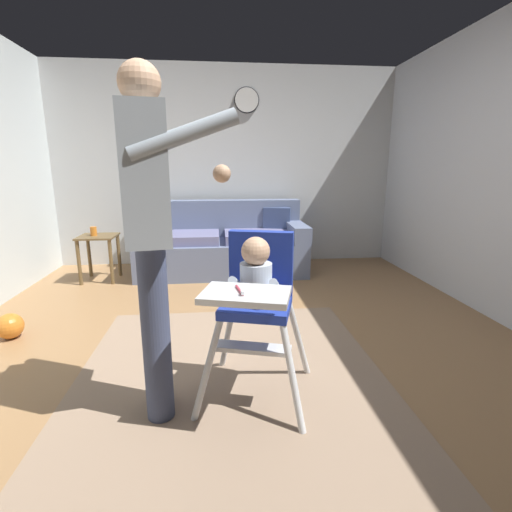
{
  "coord_description": "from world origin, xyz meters",
  "views": [
    {
      "loc": [
        -0.13,
        -2.37,
        1.28
      ],
      "look_at": [
        0.09,
        -0.24,
        0.76
      ],
      "focal_mm": 26.24,
      "sensor_mm": 36.0,
      "label": 1
    }
  ],
  "objects_px": {
    "sippy_cup": "(94,231)",
    "side_table": "(99,248)",
    "wall_clock": "(247,100)",
    "toy_ball": "(10,326)",
    "adult_standing": "(151,229)",
    "high_chair": "(257,288)",
    "couch": "(223,245)"
  },
  "relations": [
    {
      "from": "sippy_cup",
      "to": "side_table",
      "type": "bearing_deg",
      "value": -0.0
    },
    {
      "from": "sippy_cup",
      "to": "wall_clock",
      "type": "distance_m",
      "value": 2.45
    },
    {
      "from": "side_table",
      "to": "toy_ball",
      "type": "bearing_deg",
      "value": -99.24
    },
    {
      "from": "sippy_cup",
      "to": "adult_standing",
      "type": "bearing_deg",
      "value": -66.73
    },
    {
      "from": "high_chair",
      "to": "toy_ball",
      "type": "bearing_deg",
      "value": -101.04
    },
    {
      "from": "high_chair",
      "to": "toy_ball",
      "type": "xyz_separation_m",
      "value": [
        -1.79,
        0.91,
        -0.54
      ]
    },
    {
      "from": "toy_ball",
      "to": "side_table",
      "type": "xyz_separation_m",
      "value": [
        0.24,
        1.48,
        0.28
      ]
    },
    {
      "from": "toy_ball",
      "to": "adult_standing",
      "type": "bearing_deg",
      "value": -38.01
    },
    {
      "from": "toy_ball",
      "to": "sippy_cup",
      "type": "relative_size",
      "value": 1.96
    },
    {
      "from": "couch",
      "to": "sippy_cup",
      "type": "distance_m",
      "value": 1.48
    },
    {
      "from": "high_chair",
      "to": "toy_ball",
      "type": "height_order",
      "value": "high_chair"
    },
    {
      "from": "couch",
      "to": "side_table",
      "type": "distance_m",
      "value": 1.42
    },
    {
      "from": "sippy_cup",
      "to": "wall_clock",
      "type": "bearing_deg",
      "value": 21.75
    },
    {
      "from": "side_table",
      "to": "couch",
      "type": "bearing_deg",
      "value": 9.51
    },
    {
      "from": "couch",
      "to": "wall_clock",
      "type": "bearing_deg",
      "value": 144.16
    },
    {
      "from": "toy_ball",
      "to": "couch",
      "type": "bearing_deg",
      "value": 46.3
    },
    {
      "from": "toy_ball",
      "to": "wall_clock",
      "type": "relative_size",
      "value": 0.62
    },
    {
      "from": "toy_ball",
      "to": "side_table",
      "type": "relative_size",
      "value": 0.38
    },
    {
      "from": "adult_standing",
      "to": "side_table",
      "type": "bearing_deg",
      "value": 103.5
    },
    {
      "from": "toy_ball",
      "to": "sippy_cup",
      "type": "bearing_deg",
      "value": 82.2
    },
    {
      "from": "couch",
      "to": "high_chair",
      "type": "distance_m",
      "value": 2.65
    },
    {
      "from": "side_table",
      "to": "sippy_cup",
      "type": "xyz_separation_m",
      "value": [
        -0.04,
        0.0,
        0.19
      ]
    },
    {
      "from": "couch",
      "to": "toy_ball",
      "type": "bearing_deg",
      "value": -43.7
    },
    {
      "from": "couch",
      "to": "wall_clock",
      "type": "height_order",
      "value": "wall_clock"
    },
    {
      "from": "side_table",
      "to": "adult_standing",
      "type": "bearing_deg",
      "value": -67.48
    },
    {
      "from": "couch",
      "to": "high_chair",
      "type": "relative_size",
      "value": 2.17
    },
    {
      "from": "couch",
      "to": "adult_standing",
      "type": "xyz_separation_m",
      "value": [
        -0.38,
        -2.71,
        0.65
      ]
    },
    {
      "from": "couch",
      "to": "toy_ball",
      "type": "height_order",
      "value": "couch"
    },
    {
      "from": "couch",
      "to": "high_chair",
      "type": "bearing_deg",
      "value": 3.2
    },
    {
      "from": "couch",
      "to": "sippy_cup",
      "type": "xyz_separation_m",
      "value": [
        -1.44,
        -0.23,
        0.24
      ]
    },
    {
      "from": "high_chair",
      "to": "toy_ball",
      "type": "distance_m",
      "value": 2.08
    },
    {
      "from": "sippy_cup",
      "to": "high_chair",
      "type": "bearing_deg",
      "value": -56.44
    }
  ]
}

